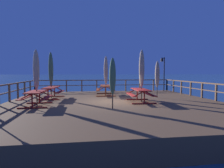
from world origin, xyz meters
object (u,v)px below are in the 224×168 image
at_px(picnic_table_back_left, 51,90).
at_px(patio_umbrella_short_mid, 106,70).
at_px(picnic_table_mid_centre, 141,92).
at_px(patio_umbrella_short_front, 142,69).
at_px(picnic_table_front_left, 36,95).
at_px(patio_umbrella_tall_front, 36,70).
at_px(patio_umbrella_short_back, 113,76).
at_px(patio_umbrella_tall_mid_left, 51,69).
at_px(lamp_post_hooked, 163,69).
at_px(picnic_table_mid_left, 105,88).
at_px(patio_umbrella_tall_mid_right, 157,74).

bearing_deg(picnic_table_back_left, patio_umbrella_short_mid, 18.28).
bearing_deg(picnic_table_mid_centre, patio_umbrella_short_front, -62.86).
distance_m(picnic_table_front_left, picnic_table_back_left, 2.91).
bearing_deg(patio_umbrella_tall_front, patio_umbrella_short_back, -19.37).
xyz_separation_m(picnic_table_back_left, patio_umbrella_tall_front, (-0.24, -2.88, 1.31)).
distance_m(picnic_table_mid_centre, picnic_table_back_left, 6.04).
relative_size(patio_umbrella_tall_front, patio_umbrella_short_back, 1.20).
distance_m(patio_umbrella_tall_front, patio_umbrella_tall_mid_left, 2.97).
bearing_deg(lamp_post_hooked, patio_umbrella_short_front, -123.00).
bearing_deg(patio_umbrella_tall_mid_left, picnic_table_mid_left, 17.36).
distance_m(picnic_table_mid_left, patio_umbrella_tall_mid_right, 4.08).
height_order(picnic_table_front_left, lamp_post_hooked, lamp_post_hooked).
relative_size(picnic_table_mid_centre, picnic_table_mid_left, 0.93).
bearing_deg(patio_umbrella_short_front, picnic_table_back_left, 156.54).
xyz_separation_m(patio_umbrella_short_mid, lamp_post_hooked, (5.70, 2.41, 0.18)).
relative_size(patio_umbrella_tall_mid_right, lamp_post_hooked, 0.80).
height_order(picnic_table_back_left, lamp_post_hooked, lamp_post_hooked).
xyz_separation_m(patio_umbrella_short_mid, patio_umbrella_tall_mid_right, (3.39, -1.95, -0.31)).
height_order(patio_umbrella_short_front, patio_umbrella_short_mid, patio_umbrella_short_front).
bearing_deg(picnic_table_front_left, patio_umbrella_tall_mid_right, 16.47).
bearing_deg(picnic_table_front_left, patio_umbrella_short_front, 4.59).
bearing_deg(picnic_table_front_left, lamp_post_hooked, 33.81).
bearing_deg(patio_umbrella_tall_mid_right, patio_umbrella_tall_mid_left, 174.09).
relative_size(patio_umbrella_tall_front, patio_umbrella_short_mid, 0.97).
relative_size(picnic_table_mid_left, patio_umbrella_short_back, 0.91).
bearing_deg(patio_umbrella_tall_mid_right, picnic_table_mid_centre, -135.24).
height_order(picnic_table_back_left, patio_umbrella_short_mid, patio_umbrella_short_mid).
height_order(patio_umbrella_tall_mid_left, patio_umbrella_short_back, patio_umbrella_tall_mid_left).
height_order(patio_umbrella_short_mid, lamp_post_hooked, lamp_post_hooked).
xyz_separation_m(picnic_table_back_left, lamp_post_hooked, (9.57, 3.69, 1.55)).
distance_m(patio_umbrella_tall_mid_left, patio_umbrella_short_back, 5.65).
distance_m(patio_umbrella_tall_mid_right, patio_umbrella_short_back, 5.10).
bearing_deg(picnic_table_front_left, picnic_table_mid_left, 45.57).
distance_m(picnic_table_back_left, patio_umbrella_short_back, 5.65).
relative_size(patio_umbrella_tall_mid_left, patio_umbrella_short_back, 1.27).
bearing_deg(picnic_table_mid_left, picnic_table_mid_centre, -64.63).
height_order(picnic_table_mid_left, patio_umbrella_tall_front, patio_umbrella_tall_front).
height_order(picnic_table_mid_centre, lamp_post_hooked, lamp_post_hooked).
distance_m(picnic_table_mid_left, patio_umbrella_short_mid, 1.37).
bearing_deg(patio_umbrella_short_back, lamp_post_hooked, 53.02).
height_order(picnic_table_front_left, patio_umbrella_short_front, patio_umbrella_short_front).
height_order(patio_umbrella_short_back, lamp_post_hooked, lamp_post_hooked).
height_order(patio_umbrella_tall_mid_right, lamp_post_hooked, lamp_post_hooked).
relative_size(picnic_table_back_left, lamp_post_hooked, 0.70).
bearing_deg(picnic_table_back_left, patio_umbrella_tall_front, -94.66).
bearing_deg(picnic_table_mid_centre, picnic_table_mid_left, 115.37).
bearing_deg(picnic_table_mid_left, patio_umbrella_tall_front, -134.28).
height_order(patio_umbrella_short_mid, patio_umbrella_short_back, patio_umbrella_short_mid).
bearing_deg(patio_umbrella_short_mid, patio_umbrella_tall_mid_right, -29.96).
height_order(patio_umbrella_tall_mid_left, patio_umbrella_tall_mid_right, patio_umbrella_tall_mid_left).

